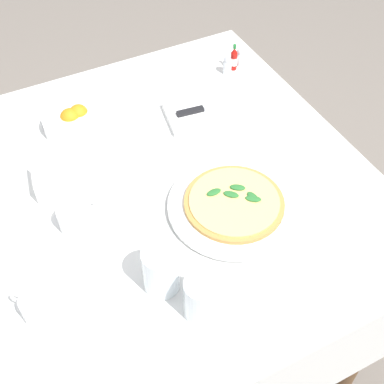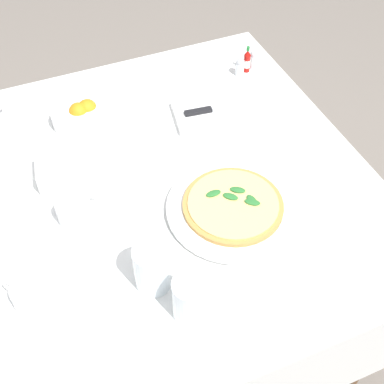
% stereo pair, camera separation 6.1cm
% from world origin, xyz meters
% --- Properties ---
extents(ground_plane, '(8.00, 8.00, 0.00)m').
position_xyz_m(ground_plane, '(0.00, 0.00, 0.00)').
color(ground_plane, slate).
extents(dining_table, '(1.04, 1.04, 0.73)m').
position_xyz_m(dining_table, '(0.00, 0.00, 0.59)').
color(dining_table, white).
rests_on(dining_table, ground_plane).
extents(pizza_plate, '(0.31, 0.31, 0.02)m').
position_xyz_m(pizza_plate, '(0.14, -0.15, 0.74)').
color(pizza_plate, white).
rests_on(pizza_plate, dining_table).
extents(pizza, '(0.23, 0.23, 0.02)m').
position_xyz_m(pizza, '(0.14, -0.15, 0.75)').
color(pizza, '#C68E47').
rests_on(pizza, pizza_plate).
extents(coffee_cup_far_left, '(0.13, 0.13, 0.06)m').
position_xyz_m(coffee_cup_far_left, '(-0.20, -0.04, 0.75)').
color(coffee_cup_far_left, white).
rests_on(coffee_cup_far_left, dining_table).
extents(coffee_cup_near_right, '(0.13, 0.13, 0.06)m').
position_xyz_m(coffee_cup_near_right, '(-0.33, -0.22, 0.75)').
color(coffee_cup_near_right, white).
rests_on(coffee_cup_near_right, dining_table).
extents(water_glass_left_edge, '(0.07, 0.07, 0.10)m').
position_xyz_m(water_glass_left_edge, '(-0.05, -0.35, 0.77)').
color(water_glass_left_edge, white).
rests_on(water_glass_left_edge, dining_table).
extents(water_glass_back_corner, '(0.07, 0.07, 0.11)m').
position_xyz_m(water_glass_back_corner, '(-0.09, -0.26, 0.78)').
color(water_glass_back_corner, white).
rests_on(water_glass_back_corner, dining_table).
extents(napkin_folded, '(0.24, 0.17, 0.02)m').
position_xyz_m(napkin_folded, '(0.24, 0.18, 0.74)').
color(napkin_folded, white).
rests_on(napkin_folded, dining_table).
extents(dinner_knife, '(0.20, 0.04, 0.01)m').
position_xyz_m(dinner_knife, '(0.25, 0.18, 0.75)').
color(dinner_knife, silver).
rests_on(dinner_knife, napkin_folded).
extents(citrus_bowl, '(0.15, 0.15, 0.06)m').
position_xyz_m(citrus_bowl, '(-0.10, 0.29, 0.75)').
color(citrus_bowl, white).
rests_on(citrus_bowl, dining_table).
extents(hot_sauce_bottle, '(0.02, 0.02, 0.08)m').
position_xyz_m(hot_sauce_bottle, '(0.42, 0.33, 0.76)').
color(hot_sauce_bottle, '#B7140F').
rests_on(hot_sauce_bottle, dining_table).
extents(salt_shaker, '(0.03, 0.03, 0.06)m').
position_xyz_m(salt_shaker, '(0.44, 0.34, 0.75)').
color(salt_shaker, white).
rests_on(salt_shaker, dining_table).
extents(pepper_shaker, '(0.03, 0.03, 0.06)m').
position_xyz_m(pepper_shaker, '(0.39, 0.32, 0.75)').
color(pepper_shaker, white).
rests_on(pepper_shaker, dining_table).
extents(menu_card, '(0.02, 0.09, 0.06)m').
position_xyz_m(menu_card, '(-0.25, 0.11, 0.76)').
color(menu_card, white).
rests_on(menu_card, dining_table).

